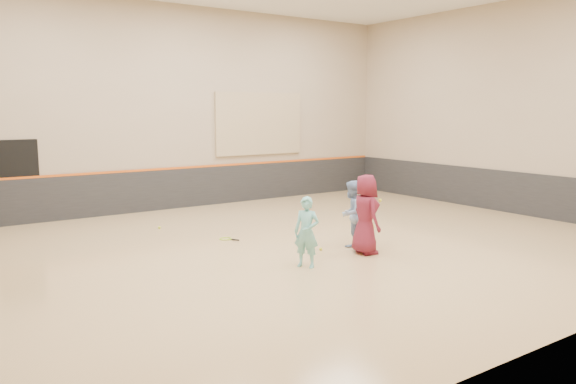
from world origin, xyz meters
TOP-DOWN VIEW (x-y plane):
  - room at (0.00, 0.00)m, footprint 15.04×12.04m
  - wainscot_back at (0.00, 5.97)m, footprint 14.90×0.04m
  - wainscot_right at (7.47, 0.00)m, footprint 0.04×11.90m
  - accent_stripe at (0.00, 5.96)m, footprint 14.90×0.03m
  - acoustic_panel at (2.80, 5.95)m, footprint 3.20×0.08m
  - doorway at (-4.50, 5.98)m, footprint 1.10×0.05m
  - girl at (-0.73, -1.39)m, footprint 0.53×0.59m
  - instructor at (1.06, -0.62)m, footprint 0.85×0.76m
  - young_man at (0.88, -1.27)m, footprint 0.69×0.90m
  - held_racket at (1.28, -0.99)m, footprint 0.26×0.26m
  - spare_racket at (-0.90, 1.50)m, footprint 0.65×0.65m
  - ball_under_racket at (0.26, -0.57)m, footprint 0.07×0.07m
  - ball_in_hand at (1.11, -1.43)m, footprint 0.07×0.07m
  - ball_beside_spare at (-1.71, 3.45)m, footprint 0.07×0.07m

SIDE VIEW (x-z plane):
  - spare_racket at x=-0.90m, z-range 0.00..0.05m
  - ball_under_racket at x=0.26m, z-range 0.00..0.07m
  - ball_beside_spare at x=-1.71m, z-range 0.00..0.07m
  - held_racket at x=1.28m, z-range 0.19..0.75m
  - wainscot_back at x=0.00m, z-range 0.00..1.20m
  - wainscot_right at x=7.47m, z-range 0.00..1.20m
  - girl at x=-0.73m, z-range 0.00..1.34m
  - instructor at x=1.06m, z-range 0.00..1.44m
  - room at x=0.00m, z-range -2.30..3.92m
  - young_man at x=0.88m, z-range 0.00..1.64m
  - doorway at x=-4.50m, z-range 0.00..2.20m
  - ball_in_hand at x=1.11m, z-range 1.08..1.15m
  - accent_stripe at x=0.00m, z-range 1.19..1.25m
  - acoustic_panel at x=2.80m, z-range 1.50..3.50m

